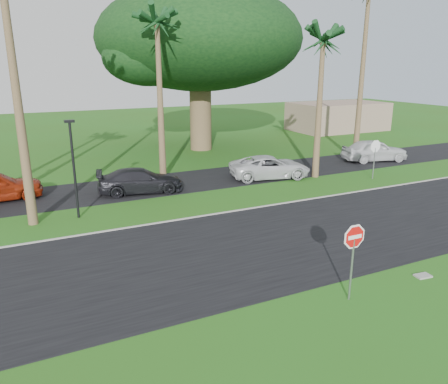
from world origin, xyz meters
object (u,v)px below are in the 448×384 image
car_dark (140,181)px  stop_sign_near (353,247)px  car_pickup (374,150)px  car_minivan (270,167)px  stop_sign_far (375,151)px

car_dark → stop_sign_near: bearing=-159.5°
car_pickup → car_minivan: bearing=109.6°
stop_sign_far → car_minivan: stop_sign_far is taller
car_dark → car_minivan: bearing=-82.6°
car_dark → car_minivan: car_minivan is taller
stop_sign_near → stop_sign_far: (11.50, 11.00, 0.00)m
stop_sign_far → car_pickup: size_ratio=0.55×
car_dark → car_pickup: (18.07, 0.61, 0.13)m
stop_sign_near → car_minivan: (5.65, 13.98, -1.06)m
stop_sign_near → car_pickup: stop_sign_near is taller
stop_sign_far → car_minivan: size_ratio=0.51×
stop_sign_near → car_dark: stop_sign_near is taller
car_minivan → car_pickup: size_ratio=1.07×
car_dark → car_pickup: 18.08m
car_dark → car_minivan: 8.36m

